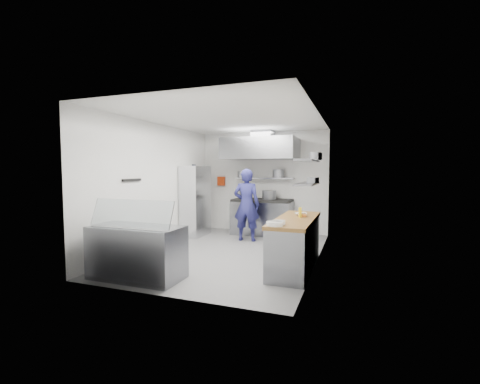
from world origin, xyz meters
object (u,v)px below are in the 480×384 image
at_px(gas_range, 262,218).
at_px(chef, 247,205).
at_px(wire_rack, 195,201).
at_px(display_case, 137,252).

distance_m(gas_range, chef, 1.00).
xyz_separation_m(gas_range, chef, (-0.15, -0.89, 0.44)).
distance_m(chef, wire_rack, 1.49).
bearing_deg(display_case, wire_rack, 101.82).
bearing_deg(gas_range, display_case, -102.78).
bearing_deg(display_case, chef, 76.36).
bearing_deg(chef, gas_range, -105.36).
bearing_deg(gas_range, chef, -99.59).
xyz_separation_m(wire_rack, display_case, (0.70, -3.35, -0.50)).
bearing_deg(wire_rack, chef, -5.18).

